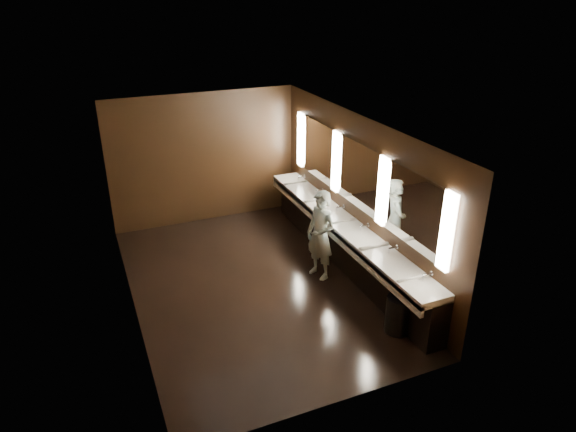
% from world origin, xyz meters
% --- Properties ---
extents(floor, '(6.00, 6.00, 0.00)m').
position_xyz_m(floor, '(0.00, 0.00, 0.00)').
color(floor, black).
rests_on(floor, ground).
extents(ceiling, '(4.00, 6.00, 0.02)m').
position_xyz_m(ceiling, '(0.00, 0.00, 2.80)').
color(ceiling, '#2D2D2B').
rests_on(ceiling, wall_back).
extents(wall_back, '(4.00, 0.02, 2.80)m').
position_xyz_m(wall_back, '(0.00, 3.00, 1.40)').
color(wall_back, black).
rests_on(wall_back, floor).
extents(wall_front, '(4.00, 0.02, 2.80)m').
position_xyz_m(wall_front, '(0.00, -3.00, 1.40)').
color(wall_front, black).
rests_on(wall_front, floor).
extents(wall_left, '(0.02, 6.00, 2.80)m').
position_xyz_m(wall_left, '(-2.00, 0.00, 1.40)').
color(wall_left, black).
rests_on(wall_left, floor).
extents(wall_right, '(0.02, 6.00, 2.80)m').
position_xyz_m(wall_right, '(2.00, 0.00, 1.40)').
color(wall_right, black).
rests_on(wall_right, floor).
extents(sink_counter, '(0.55, 5.40, 1.01)m').
position_xyz_m(sink_counter, '(1.79, 0.00, 0.50)').
color(sink_counter, black).
rests_on(sink_counter, floor).
extents(mirror_band, '(0.06, 5.03, 1.15)m').
position_xyz_m(mirror_band, '(1.98, -0.00, 1.75)').
color(mirror_band, white).
rests_on(mirror_band, wall_right).
extents(person, '(0.56, 0.68, 1.62)m').
position_xyz_m(person, '(1.21, -0.16, 0.81)').
color(person, '#91C7D8').
rests_on(person, floor).
extents(trash_bin, '(0.48, 0.48, 0.59)m').
position_xyz_m(trash_bin, '(1.58, -2.06, 0.30)').
color(trash_bin, black).
rests_on(trash_bin, floor).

